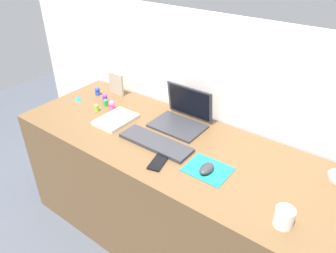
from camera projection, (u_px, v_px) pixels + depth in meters
The scene contains 17 objects.
ground_plane at pixel (171, 235), 2.10m from camera, with size 6.00×6.00×0.00m, color #474C56.
back_wall at pixel (207, 124), 2.01m from camera, with size 3.06×0.05×1.34m, color silver.
desk at pixel (172, 193), 1.91m from camera, with size 1.86×0.67×0.74m, color brown.
laptop at pixel (183, 115), 1.86m from camera, with size 0.30×0.24×0.21m.
keyboard at pixel (156, 143), 1.70m from camera, with size 0.41×0.13×0.02m, color #333338.
mousepad at pixel (208, 169), 1.52m from camera, with size 0.21×0.17×0.00m, color teal.
mouse at pixel (207, 168), 1.50m from camera, with size 0.06×0.10×0.03m, color #333338.
cell_phone at pixel (158, 162), 1.56m from camera, with size 0.06×0.13×0.01m, color black.
notebook_pad at pixel (116, 120), 1.90m from camera, with size 0.17×0.24×0.02m, color silver.
picture_frame at pixel (116, 84), 2.18m from camera, with size 0.12×0.02×0.15m, color #B2A58C.
coffee_mug at pixel (284, 217), 1.22m from camera, with size 0.07×0.07×0.08m, color white.
toy_figurine_green at pixel (106, 102), 2.05m from camera, with size 0.03×0.03×0.05m.
toy_figurine_cyan at pixel (78, 98), 2.12m from camera, with size 0.04×0.04×0.04m, color #28B7CC.
toy_figurine_purple at pixel (105, 98), 2.09m from camera, with size 0.03×0.03×0.07m.
toy_figurine_pink at pixel (112, 105), 2.00m from camera, with size 0.04×0.04×0.07m.
toy_figurine_lime at pixel (97, 107), 2.00m from camera, with size 0.03×0.03×0.05m.
toy_figurine_blue at pixel (97, 91), 2.19m from camera, with size 0.04×0.04×0.06m.
Camera 1 is at (0.83, -1.15, 1.71)m, focal length 34.28 mm.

